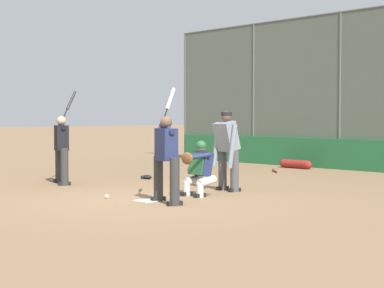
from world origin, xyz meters
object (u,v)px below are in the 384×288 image
object	(u,v)px
batter_at_plate	(166,156)
catcher_behind_plate	(199,167)
spare_bat_by_padding	(274,171)
baseball_loose	(107,196)
fielding_glove_on_dirt	(147,177)
umpire_home	(227,148)
batter_on_deck	(62,147)
equipment_bag_dugout_side	(296,164)

from	to	relation	value
batter_at_plate	catcher_behind_plate	xyz separation A→B (m)	(0.36, -1.17, -0.29)
spare_bat_by_padding	baseball_loose	xyz separation A→B (m)	(-1.59, 7.03, 0.00)
batter_at_plate	fielding_glove_on_dirt	size ratio (longest dim) A/B	7.17
umpire_home	fielding_glove_on_dirt	world-z (taller)	umpire_home
catcher_behind_plate	umpire_home	distance (m)	1.09
spare_bat_by_padding	fielding_glove_on_dirt	bearing A→B (deg)	121.47
batter_on_deck	equipment_bag_dugout_side	bearing A→B (deg)	-75.60
batter_at_plate	batter_on_deck	distance (m)	4.26
batter_at_plate	equipment_bag_dugout_side	world-z (taller)	batter_at_plate
baseball_loose	batter_on_deck	bearing A→B (deg)	-15.44
batter_on_deck	equipment_bag_dugout_side	distance (m)	7.76
batter_at_plate	batter_on_deck	size ratio (longest dim) A/B	0.96
catcher_behind_plate	spare_bat_by_padding	size ratio (longest dim) A/B	1.76
batter_at_plate	baseball_loose	size ratio (longest dim) A/B	29.00
batter_at_plate	spare_bat_by_padding	bearing A→B (deg)	-50.13
batter_at_plate	baseball_loose	xyz separation A→B (m)	(1.31, 0.40, -0.83)
umpire_home	spare_bat_by_padding	size ratio (longest dim) A/B	2.70
fielding_glove_on_dirt	equipment_bag_dugout_side	xyz separation A→B (m)	(-0.51, -5.47, 0.08)
catcher_behind_plate	equipment_bag_dugout_side	bearing A→B (deg)	-67.75
catcher_behind_plate	batter_on_deck	distance (m)	3.96
catcher_behind_plate	equipment_bag_dugout_side	xyz separation A→B (m)	(2.90, -6.91, -0.44)
spare_bat_by_padding	fielding_glove_on_dirt	distance (m)	4.12
equipment_bag_dugout_side	catcher_behind_plate	bearing A→B (deg)	112.75
spare_bat_by_padding	equipment_bag_dugout_side	bearing A→B (deg)	-32.81
umpire_home	baseball_loose	bearing A→B (deg)	79.98
batter_at_plate	fielding_glove_on_dirt	bearing A→B (deg)	-18.46
batter_on_deck	equipment_bag_dugout_side	xyz separation A→B (m)	(-0.98, -7.66, -0.75)
fielding_glove_on_dirt	baseball_loose	bearing A→B (deg)	129.30
catcher_behind_plate	spare_bat_by_padding	bearing A→B (deg)	-65.51
batter_on_deck	spare_bat_by_padding	xyz separation A→B (m)	(-1.33, -6.22, -0.84)
catcher_behind_plate	umpire_home	size ratio (longest dim) A/B	0.65
fielding_glove_on_dirt	baseball_loose	world-z (taller)	fielding_glove_on_dirt
catcher_behind_plate	fielding_glove_on_dirt	bearing A→B (deg)	-23.37
umpire_home	spare_bat_by_padding	xyz separation A→B (m)	(2.36, -4.45, -0.88)
batter_at_plate	equipment_bag_dugout_side	size ratio (longest dim) A/B	1.82
spare_bat_by_padding	catcher_behind_plate	bearing A→B (deg)	158.56
baseball_loose	equipment_bag_dugout_side	size ratio (longest dim) A/B	0.06
catcher_behind_plate	spare_bat_by_padding	world-z (taller)	catcher_behind_plate
catcher_behind_plate	equipment_bag_dugout_side	distance (m)	7.50
catcher_behind_plate	batter_at_plate	bearing A→B (deg)	106.67
spare_bat_by_padding	fielding_glove_on_dirt	size ratio (longest dim) A/B	2.10
batter_at_plate	batter_on_deck	xyz separation A→B (m)	(4.24, -0.41, 0.01)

